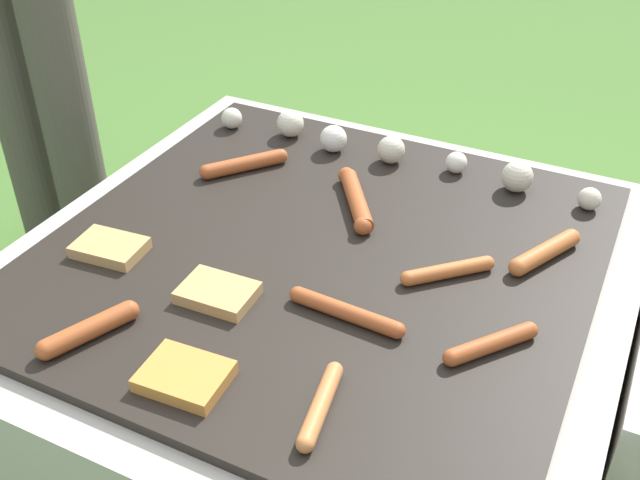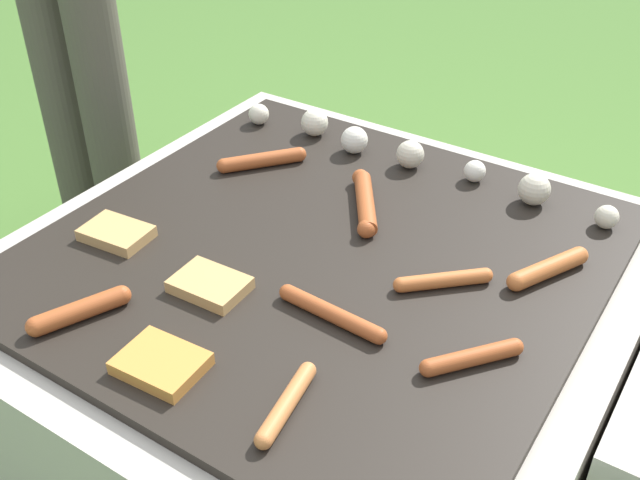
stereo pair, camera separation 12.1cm
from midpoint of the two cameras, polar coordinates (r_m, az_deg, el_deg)
The scene contains 14 objects.
ground_plane at distance 1.50m, azimuth -2.38°, elevation -13.79°, with size 14.00×14.00×0.00m, color #47702D.
grill at distance 1.36m, azimuth -2.58°, elevation -8.06°, with size 0.98×0.98×0.41m.
sausage_back_right at distance 1.08m, azimuth -1.23°, elevation -5.62°, with size 0.19×0.03×0.02m.
sausage_mid_left at distance 1.05m, azimuth 9.68°, elevation -7.93°, with size 0.10×0.13×0.02m.
sausage_front_center at distance 1.12m, azimuth -20.24°, elevation -6.54°, with size 0.08×0.15×0.03m.
sausage_back_center at distance 1.33m, azimuth 0.00°, elevation 3.03°, with size 0.13×0.17×0.03m.
sausage_back_left at distance 1.45m, azimuth -8.19°, elevation 5.69°, with size 0.12×0.15×0.03m.
sausage_front_right at distance 1.17m, azimuth 6.81°, elevation -2.45°, with size 0.12×0.12×0.02m.
sausage_mid_right at distance 1.23m, azimuth 14.11°, elevation -1.00°, with size 0.09×0.15×0.03m.
sausage_front_left at distance 0.95m, azimuth -3.69°, elevation -12.61°, with size 0.04×0.15×0.02m.
bread_slice_right at distance 1.02m, azimuth -13.72°, elevation -10.20°, with size 0.12×0.09×0.02m.
bread_slice_left at distance 1.14m, azimuth -10.85°, elevation -4.10°, with size 0.11×0.08×0.02m.
bread_slice_center at distance 1.28m, azimuth -18.38°, elevation -0.66°, with size 0.12×0.09×0.02m.
mushroom_row at distance 1.47m, azimuth 2.75°, elevation 6.91°, with size 0.78×0.08×0.06m.
Camera 1 is at (0.44, -0.89, 1.13)m, focal length 42.00 mm.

